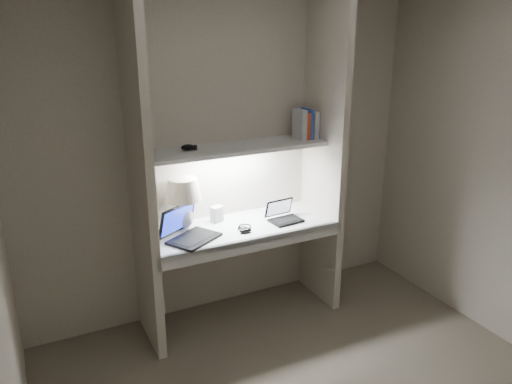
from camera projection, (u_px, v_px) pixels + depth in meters
back_wall at (225, 156)px, 3.86m from camera, size 3.20×0.01×2.50m
alcove_panel_left at (141, 177)px, 3.32m from camera, size 0.06×0.55×2.50m
alcove_panel_right at (324, 154)px, 3.94m from camera, size 0.06×0.55×2.50m
desk at (241, 228)px, 3.79m from camera, size 1.40×0.55×0.04m
desk_apron at (256, 244)px, 3.58m from camera, size 1.46×0.03×0.10m
shelf at (235, 148)px, 3.68m from camera, size 1.40×0.36×0.03m
strip_light at (235, 151)px, 3.68m from camera, size 0.60×0.04×0.02m
table_lamp at (183, 195)px, 3.62m from camera, size 0.27×0.27×0.40m
laptop_main at (188, 231)px, 3.54m from camera, size 0.46×0.44×0.24m
laptop_netbook at (283, 216)px, 3.87m from camera, size 0.26×0.23×0.16m
speaker at (217, 214)px, 3.84m from camera, size 0.11×0.09×0.12m
mouse at (245, 230)px, 3.65m from camera, size 0.10×0.07×0.03m
cable_coil at (245, 226)px, 3.75m from camera, size 0.13×0.13×0.01m
sticky_note at (156, 238)px, 3.55m from camera, size 0.09×0.09×0.00m
book_row at (309, 124)px, 3.92m from camera, size 0.22×0.16×0.23m
shelf_box at (147, 146)px, 3.41m from camera, size 0.07×0.05×0.12m
shelf_gadget at (188, 147)px, 3.55m from camera, size 0.11×0.09×0.04m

